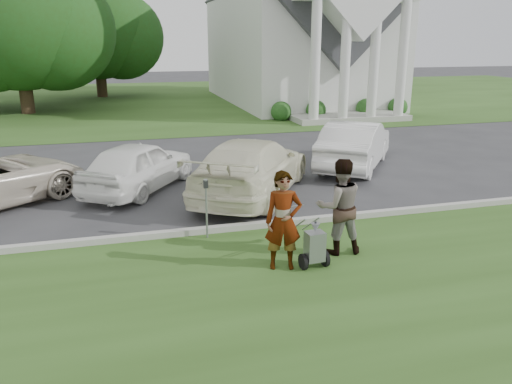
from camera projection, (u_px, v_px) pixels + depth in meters
name	position (u px, v px, depth m)	size (l,w,h in m)	color
ground	(264.00, 237.00, 10.95)	(120.00, 120.00, 0.00)	#333335
grass_strip	(314.00, 304.00, 8.18)	(80.00, 7.00, 0.01)	#2C4919
church_lawn	(160.00, 100.00, 35.85)	(80.00, 30.00, 0.01)	#2C4919
curb	(257.00, 225.00, 11.44)	(80.00, 0.18, 0.15)	#9E9E93
church	(298.00, 11.00, 32.79)	(9.19, 19.00, 24.10)	white
tree_left	(16.00, 21.00, 27.71)	(10.63, 8.40, 9.71)	#332316
tree_back	(97.00, 31.00, 36.21)	(9.61, 7.60, 8.89)	#332316
striping_cart	(314.00, 247.00, 9.38)	(0.55, 1.07, 0.97)	black
person_left	(283.00, 222.00, 9.21)	(0.69, 0.45, 1.88)	#999999
person_right	(339.00, 207.00, 9.90)	(0.95, 0.74, 1.95)	#999999
parking_meter_near	(206.00, 202.00, 10.65)	(0.10, 0.09, 1.34)	gray
car_b	(138.00, 166.00, 14.21)	(1.69, 4.21, 1.43)	white
car_c	(252.00, 167.00, 13.74)	(2.21, 5.44, 1.58)	#EFECCB
car_d	(355.00, 144.00, 16.74)	(1.66, 4.77, 1.57)	white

